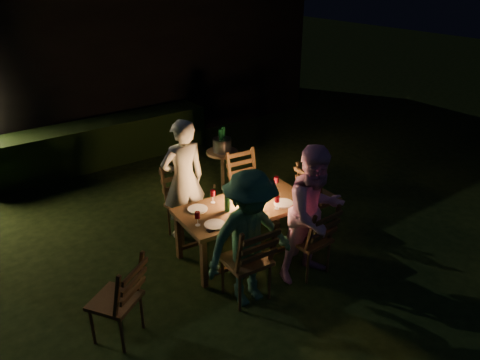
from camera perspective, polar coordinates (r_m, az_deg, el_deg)
garden_envelope at (r=11.24m, az=-19.63°, el=14.00°), size 40.00×40.00×3.20m
dining_table at (r=5.94m, az=0.54°, el=-3.73°), size 1.76×0.98×0.71m
chair_near_left at (r=5.36m, az=0.86°, el=-11.29°), size 0.52×0.55×1.08m
chair_near_right at (r=5.82m, az=8.45°, el=-8.56°), size 0.47×0.50×1.00m
chair_far_left at (r=6.50m, az=-6.50°, el=-4.33°), size 0.48×0.52×1.06m
chair_far_right at (r=6.93m, az=0.98°, el=-2.24°), size 0.52×0.55×1.04m
chair_end at (r=6.75m, az=9.41°, el=-3.39°), size 0.52×0.49×1.04m
chair_spare at (r=5.04m, az=-14.61°, el=-15.41°), size 0.63×0.64×1.00m
person_house_side at (r=6.30m, az=-6.91°, el=0.02°), size 0.65×0.46×1.70m
person_opp_right at (r=5.51m, az=9.11°, el=-4.13°), size 0.87×0.71×1.69m
person_opp_left at (r=5.06m, az=1.19°, el=-7.25°), size 1.08×0.68×1.60m
lantern at (r=5.90m, az=0.70°, el=-1.47°), size 0.16×0.16×0.35m
plate_far_left at (r=5.84m, az=-5.19°, el=-3.54°), size 0.25×0.25×0.01m
plate_near_left at (r=5.50m, az=-3.10°, el=-5.44°), size 0.25×0.25×0.01m
plate_far_right at (r=6.29m, az=2.95°, el=-1.23°), size 0.25×0.25×0.01m
plate_near_right at (r=5.97m, az=5.33°, el=-2.83°), size 0.25×0.25×0.01m
wineglass_a at (r=5.95m, az=-3.34°, el=-2.02°), size 0.06×0.06×0.18m
wineglass_b at (r=5.47m, az=-5.20°, el=-4.72°), size 0.06×0.06×0.18m
wineglass_c at (r=5.81m, az=4.53°, el=-2.74°), size 0.06×0.06×0.18m
wineglass_d at (r=6.31m, az=4.44°, el=-0.35°), size 0.06×0.06×0.18m
wineglass_e at (r=5.60m, az=1.32°, el=-3.85°), size 0.06×0.06×0.18m
bottle_table at (r=5.73m, az=-1.57°, el=-2.53°), size 0.07×0.07×0.28m
napkin_left at (r=5.60m, az=0.99°, el=-4.80°), size 0.18×0.14×0.01m
napkin_right at (r=5.97m, az=6.56°, el=-2.91°), size 0.18×0.14×0.01m
phone at (r=5.41m, az=-3.34°, el=-6.04°), size 0.14×0.07×0.01m
side_table at (r=7.64m, az=-2.17°, el=2.96°), size 0.52×0.52×0.70m
ice_bucket at (r=7.57m, az=-2.19°, el=4.30°), size 0.30×0.30×0.22m
bottle_bucket_a at (r=7.49m, az=-2.34°, el=4.49°), size 0.07×0.07×0.32m
bottle_bucket_b at (r=7.61m, az=-2.06°, el=4.82°), size 0.07×0.07×0.32m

